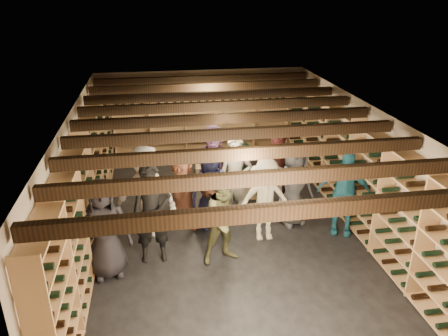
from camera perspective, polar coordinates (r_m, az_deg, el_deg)
name	(u,v)px	position (r m, az deg, el deg)	size (l,w,h in m)	color
ground	(226,227)	(8.81, 0.24, -7.74)	(8.00, 8.00, 0.00)	black
walls	(226,172)	(8.26, 0.25, -0.58)	(5.52, 8.02, 2.40)	tan
ceiling	(226,111)	(7.86, 0.27, 7.46)	(5.50, 8.00, 0.01)	#BEB6A2
ceiling_joists	(226,119)	(7.90, 0.27, 6.48)	(5.40, 7.12, 0.18)	black
wine_rack_left	(87,188)	(8.32, -17.50, -2.48)	(0.32, 7.50, 2.15)	tan
wine_rack_right	(353,170)	(9.06, 16.50, -0.23)	(0.32, 7.50, 2.15)	tan
wine_rack_back	(203,120)	(11.87, -2.80, 6.22)	(4.70, 0.30, 2.15)	tan
crate_stack_left	(246,186)	(9.93, 2.90, -2.34)	(0.57, 0.44, 0.51)	tan
crate_stack_right	(233,185)	(10.15, 1.20, -2.25)	(0.52, 0.36, 0.34)	tan
crate_loose	(205,169)	(11.23, -2.46, -0.17)	(0.50, 0.33, 0.17)	tan
person_0	(104,229)	(7.33, -15.38, -7.68)	(0.85, 0.55, 1.74)	black
person_1	(152,213)	(7.52, -9.35, -5.86)	(0.67, 0.44, 1.83)	black
person_2	(225,219)	(7.44, 0.19, -6.65)	(0.80, 0.62, 1.65)	brown
person_3	(266,200)	(8.12, 5.45, -4.21)	(1.04, 0.60, 1.62)	beige
person_4	(344,193)	(8.58, 15.37, -3.13)	(0.99, 0.41, 1.69)	#226C85
person_5	(182,192)	(8.50, -5.47, -3.16)	(1.43, 0.46, 1.55)	brown
person_6	(210,188)	(8.51, -1.78, -2.67)	(0.80, 0.52, 1.64)	#1C1E42
person_7	(235,179)	(8.69, 1.49, -1.41)	(0.67, 0.44, 1.83)	gray
person_8	(279,171)	(9.07, 7.17, -0.38)	(0.90, 0.70, 1.86)	#4D1E1C
person_9	(147,192)	(8.29, -10.08, -3.12)	(1.17, 0.67, 1.81)	#BCB5AB
person_10	(238,163)	(9.67, 1.85, 0.60)	(0.96, 0.40, 1.64)	#274F36
person_11	(213,163)	(9.57, -1.38, 0.66)	(1.61, 0.51, 1.73)	#7C4E7B
person_12	(294,185)	(8.71, 9.14, -2.24)	(0.82, 0.53, 1.67)	#37373C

